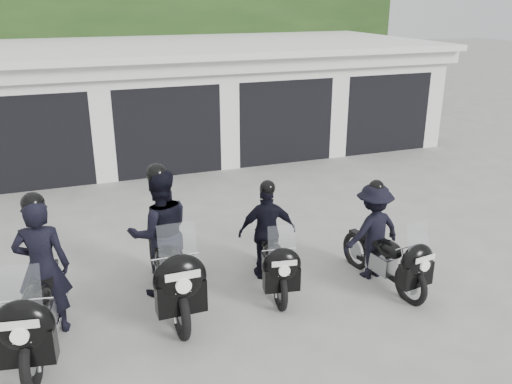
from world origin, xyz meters
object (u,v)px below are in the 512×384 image
object	(u,v)px
police_bike_a	(39,289)
police_bike_d	(379,238)
police_bike_c	(269,240)
police_bike_b	(164,245)

from	to	relation	value
police_bike_a	police_bike_d	size ratio (longest dim) A/B	1.21
police_bike_a	police_bike_c	xyz separation A→B (m)	(3.29, 0.53, -0.10)
police_bike_d	police_bike_a	bearing A→B (deg)	172.01
police_bike_b	police_bike_a	bearing A→B (deg)	-161.87
police_bike_a	police_bike_c	distance (m)	3.33
police_bike_b	police_bike_d	size ratio (longest dim) A/B	1.26
police_bike_a	police_bike_b	world-z (taller)	police_bike_b
police_bike_b	police_bike_c	size ratio (longest dim) A/B	1.26
police_bike_c	police_bike_b	bearing A→B (deg)	-171.65
police_bike_a	police_bike_d	xyz separation A→B (m)	(4.90, -0.00, -0.09)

